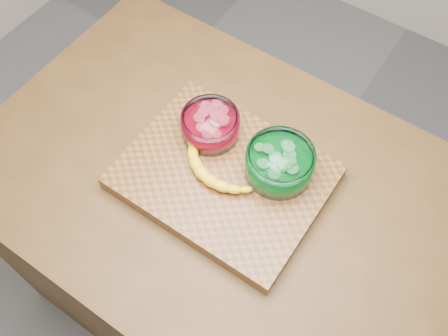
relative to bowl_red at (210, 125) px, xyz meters
The scene contains 6 objects.
ground 0.98m from the bowl_red, 39.50° to the right, with size 3.50×3.50×0.00m, color #5E5E63.
counter 0.53m from the bowl_red, 39.50° to the right, with size 1.20×0.80×0.90m, color #4D3217.
cutting_board 0.12m from the bowl_red, 39.50° to the right, with size 0.45×0.35×0.04m, color brown.
bowl_red is the anchor object (origin of this frame).
bowl_green 0.19m from the bowl_red, ahead, with size 0.15×0.15×0.07m.
banana 0.10m from the bowl_red, 46.57° to the right, with size 0.23×0.14×0.03m, color yellow, non-canonical shape.
Camera 1 is at (0.32, -0.47, 1.91)m, focal length 40.00 mm.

